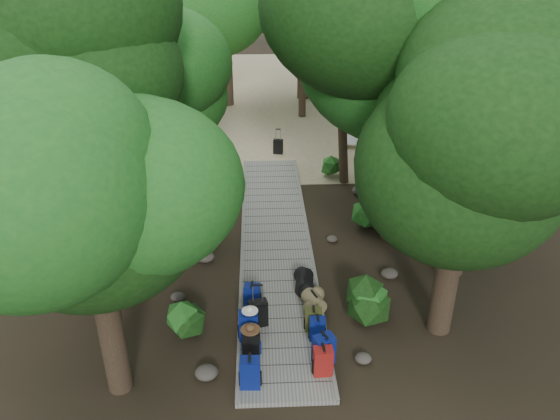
{
  "coord_description": "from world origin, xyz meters",
  "views": [
    {
      "loc": [
        -0.47,
        -12.47,
        8.17
      ],
      "look_at": [
        0.13,
        1.22,
        1.0
      ],
      "focal_mm": 35.0,
      "sensor_mm": 36.0,
      "label": 1
    }
  ],
  "objects_px": {
    "suitcase_on_boardwalk": "(258,313)",
    "duffel_right_khaki": "(314,301)",
    "backpack_left_a": "(250,371)",
    "kayak": "(199,128)",
    "backpack_right_d": "(313,319)",
    "backpack_left_b": "(251,342)",
    "backpack_right_b": "(324,348)",
    "backpack_left_d": "(252,294)",
    "backpack_right_c": "(317,328)",
    "sun_lounger": "(351,136)",
    "backpack_left_c": "(249,325)",
    "lone_suitcase_on_sand": "(278,147)",
    "backpack_right_a": "(323,360)",
    "duffel_right_black": "(304,283)"
  },
  "relations": [
    {
      "from": "backpack_left_c",
      "to": "suitcase_on_boardwalk",
      "type": "xyz_separation_m",
      "value": [
        0.21,
        0.45,
        -0.06
      ]
    },
    {
      "from": "backpack_right_a",
      "to": "backpack_right_b",
      "type": "bearing_deg",
      "value": 78.2
    },
    {
      "from": "backpack_left_d",
      "to": "kayak",
      "type": "distance_m",
      "value": 12.92
    },
    {
      "from": "backpack_right_b",
      "to": "duffel_right_khaki",
      "type": "xyz_separation_m",
      "value": [
        -0.02,
        1.81,
        -0.18
      ]
    },
    {
      "from": "backpack_left_b",
      "to": "backpack_right_b",
      "type": "height_order",
      "value": "backpack_right_b"
    },
    {
      "from": "backpack_left_b",
      "to": "backpack_right_d",
      "type": "distance_m",
      "value": 1.57
    },
    {
      "from": "backpack_right_a",
      "to": "sun_lounger",
      "type": "distance_m",
      "value": 13.52
    },
    {
      "from": "backpack_right_d",
      "to": "backpack_right_b",
      "type": "bearing_deg",
      "value": -81.15
    },
    {
      "from": "backpack_left_b",
      "to": "suitcase_on_boardwalk",
      "type": "relative_size",
      "value": 1.02
    },
    {
      "from": "backpack_right_d",
      "to": "backpack_left_c",
      "type": "bearing_deg",
      "value": -166.38
    },
    {
      "from": "backpack_left_a",
      "to": "kayak",
      "type": "bearing_deg",
      "value": 100.8
    },
    {
      "from": "backpack_left_d",
      "to": "sun_lounger",
      "type": "relative_size",
      "value": 0.28
    },
    {
      "from": "suitcase_on_boardwalk",
      "to": "kayak",
      "type": "xyz_separation_m",
      "value": [
        -2.51,
        13.49,
        -0.27
      ]
    },
    {
      "from": "backpack_left_c",
      "to": "backpack_right_c",
      "type": "xyz_separation_m",
      "value": [
        1.5,
        -0.06,
        -0.09
      ]
    },
    {
      "from": "backpack_right_a",
      "to": "backpack_right_c",
      "type": "height_order",
      "value": "backpack_right_a"
    },
    {
      "from": "backpack_left_b",
      "to": "duffel_right_khaki",
      "type": "distance_m",
      "value": 2.1
    },
    {
      "from": "suitcase_on_boardwalk",
      "to": "duffel_right_khaki",
      "type": "bearing_deg",
      "value": 8.08
    },
    {
      "from": "duffel_right_khaki",
      "to": "lone_suitcase_on_sand",
      "type": "height_order",
      "value": "lone_suitcase_on_sand"
    },
    {
      "from": "backpack_right_a",
      "to": "backpack_right_c",
      "type": "distance_m",
      "value": 1.05
    },
    {
      "from": "suitcase_on_boardwalk",
      "to": "lone_suitcase_on_sand",
      "type": "bearing_deg",
      "value": 70.68
    },
    {
      "from": "backpack_right_c",
      "to": "suitcase_on_boardwalk",
      "type": "bearing_deg",
      "value": 161.43
    },
    {
      "from": "lone_suitcase_on_sand",
      "to": "backpack_right_b",
      "type": "bearing_deg",
      "value": -74.61
    },
    {
      "from": "backpack_left_c",
      "to": "backpack_left_a",
      "type": "bearing_deg",
      "value": -88.39
    },
    {
      "from": "backpack_right_b",
      "to": "duffel_right_khaki",
      "type": "height_order",
      "value": "backpack_right_b"
    },
    {
      "from": "backpack_left_b",
      "to": "backpack_right_d",
      "type": "height_order",
      "value": "backpack_left_b"
    },
    {
      "from": "backpack_right_d",
      "to": "duffel_right_khaki",
      "type": "bearing_deg",
      "value": 86.61
    },
    {
      "from": "backpack_left_b",
      "to": "backpack_right_a",
      "type": "height_order",
      "value": "backpack_right_a"
    },
    {
      "from": "suitcase_on_boardwalk",
      "to": "backpack_right_a",
      "type": "bearing_deg",
      "value": -65.06
    },
    {
      "from": "backpack_left_c",
      "to": "duffel_right_khaki",
      "type": "bearing_deg",
      "value": 33.27
    },
    {
      "from": "backpack_right_d",
      "to": "suitcase_on_boardwalk",
      "type": "relative_size",
      "value": 0.88
    },
    {
      "from": "suitcase_on_boardwalk",
      "to": "duffel_right_black",
      "type": "bearing_deg",
      "value": 33.35
    },
    {
      "from": "backpack_left_d",
      "to": "suitcase_on_boardwalk",
      "type": "height_order",
      "value": "suitcase_on_boardwalk"
    },
    {
      "from": "backpack_right_c",
      "to": "kayak",
      "type": "relative_size",
      "value": 0.19
    },
    {
      "from": "duffel_right_khaki",
      "to": "backpack_left_a",
      "type": "bearing_deg",
      "value": -142.23
    },
    {
      "from": "duffel_right_black",
      "to": "suitcase_on_boardwalk",
      "type": "distance_m",
      "value": 1.73
    },
    {
      "from": "sun_lounger",
      "to": "duffel_right_black",
      "type": "bearing_deg",
      "value": -90.64
    },
    {
      "from": "backpack_right_b",
      "to": "backpack_right_c",
      "type": "relative_size",
      "value": 1.27
    },
    {
      "from": "backpack_right_d",
      "to": "suitcase_on_boardwalk",
      "type": "bearing_deg",
      "value": 174.4
    },
    {
      "from": "backpack_left_c",
      "to": "backpack_right_c",
      "type": "height_order",
      "value": "backpack_left_c"
    },
    {
      "from": "backpack_left_d",
      "to": "sun_lounger",
      "type": "height_order",
      "value": "backpack_left_d"
    },
    {
      "from": "backpack_right_d",
      "to": "lone_suitcase_on_sand",
      "type": "relative_size",
      "value": 0.98
    },
    {
      "from": "lone_suitcase_on_sand",
      "to": "sun_lounger",
      "type": "bearing_deg",
      "value": 31.09
    },
    {
      "from": "backpack_right_a",
      "to": "kayak",
      "type": "height_order",
      "value": "backpack_right_a"
    },
    {
      "from": "backpack_right_b",
      "to": "backpack_right_c",
      "type": "distance_m",
      "value": 0.75
    },
    {
      "from": "backpack_left_c",
      "to": "suitcase_on_boardwalk",
      "type": "height_order",
      "value": "backpack_left_c"
    },
    {
      "from": "backpack_right_d",
      "to": "sun_lounger",
      "type": "relative_size",
      "value": 0.27
    },
    {
      "from": "backpack_left_b",
      "to": "lone_suitcase_on_sand",
      "type": "relative_size",
      "value": 1.14
    },
    {
      "from": "backpack_left_a",
      "to": "backpack_left_b",
      "type": "xyz_separation_m",
      "value": [
        0.02,
        0.89,
        -0.04
      ]
    },
    {
      "from": "backpack_left_c",
      "to": "kayak",
      "type": "distance_m",
      "value": 14.13
    },
    {
      "from": "backpack_left_b",
      "to": "backpack_right_a",
      "type": "distance_m",
      "value": 1.56
    }
  ]
}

